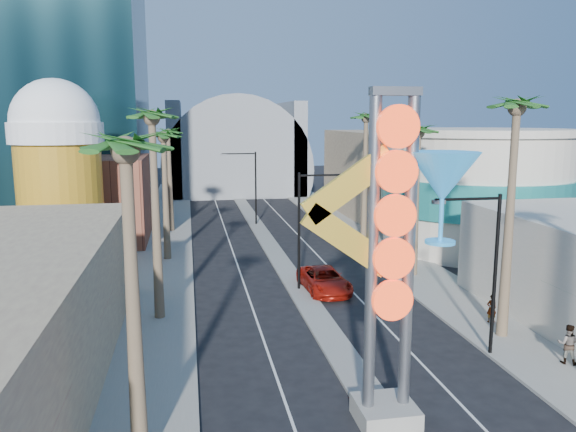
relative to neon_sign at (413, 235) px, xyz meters
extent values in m
cube|color=gray|center=(-10.32, 32.04, -7.23)|extent=(5.00, 100.00, 0.15)
cube|color=gray|center=(8.68, 32.04, -7.23)|extent=(5.00, 100.00, 0.15)
cube|color=gray|center=(-0.82, 35.04, -7.23)|extent=(1.60, 84.00, 0.15)
cube|color=brown|center=(-16.82, 35.04, -3.31)|extent=(10.00, 10.00, 8.00)
cube|color=#967961|center=(15.18, 45.04, -2.31)|extent=(10.00, 20.00, 10.00)
cylinder|color=#B67A18|center=(-17.82, 27.04, -2.31)|extent=(6.40, 6.40, 10.00)
cylinder|color=white|center=(-17.82, 27.04, 3.09)|extent=(7.00, 7.00, 1.60)
sphere|color=white|center=(-17.82, 27.04, 3.89)|extent=(6.60, 6.60, 6.60)
cylinder|color=beige|center=(17.18, 27.04, -2.31)|extent=(16.00, 16.00, 10.00)
cylinder|color=teal|center=(17.18, 27.04, -2.31)|extent=(16.60, 16.60, 3.00)
cylinder|color=beige|center=(17.18, 27.04, 2.99)|extent=(16.60, 16.60, 0.60)
cylinder|color=slate|center=(-0.82, 69.04, -3.31)|extent=(22.00, 16.00, 22.00)
cube|color=slate|center=(-9.82, 69.04, -0.31)|extent=(2.00, 16.00, 14.00)
cube|color=slate|center=(8.18, 69.04, -0.31)|extent=(2.00, 16.00, 14.00)
cube|color=gray|center=(-0.82, 0.04, -6.91)|extent=(2.20, 2.20, 0.80)
cylinder|color=slate|center=(-1.52, 0.04, -0.81)|extent=(0.44, 0.44, 12.00)
cylinder|color=slate|center=(-0.12, 0.04, -0.81)|extent=(0.44, 0.44, 12.00)
cube|color=slate|center=(-0.82, 0.04, 5.09)|extent=(1.80, 0.50, 0.30)
cylinder|color=red|center=(-0.82, -0.31, 3.89)|extent=(1.50, 0.25, 1.50)
cylinder|color=red|center=(-0.82, -0.31, 2.34)|extent=(1.50, 0.25, 1.50)
cylinder|color=red|center=(-0.82, -0.31, 0.79)|extent=(1.50, 0.25, 1.50)
cylinder|color=red|center=(-0.82, -0.31, -0.76)|extent=(1.50, 0.25, 1.50)
cylinder|color=red|center=(-0.82, -0.31, -2.31)|extent=(1.50, 0.25, 1.50)
cube|color=yellow|center=(-2.42, 0.04, 1.89)|extent=(3.47, 0.25, 2.80)
cube|color=yellow|center=(-2.42, 0.04, -0.11)|extent=(3.47, 0.25, 2.80)
cone|color=#2383C9|center=(1.08, 0.04, 2.09)|extent=(2.60, 2.60, 1.80)
cylinder|color=#2383C9|center=(1.08, 0.04, 0.49)|extent=(0.16, 0.16, 1.60)
cylinder|color=#2383C9|center=(1.08, 0.04, -0.31)|extent=(1.10, 1.10, 0.12)
cylinder|color=black|center=(-0.82, 17.04, -3.31)|extent=(0.18, 0.18, 8.00)
cube|color=black|center=(0.98, 17.04, 0.49)|extent=(3.60, 0.12, 0.12)
cube|color=slate|center=(2.58, 17.04, 0.39)|extent=(0.60, 0.25, 0.18)
cylinder|color=black|center=(-0.82, 41.04, -3.31)|extent=(0.18, 0.18, 8.00)
cube|color=black|center=(-2.62, 41.04, 0.49)|extent=(3.60, 0.12, 0.12)
cube|color=slate|center=(-4.22, 41.04, 0.39)|extent=(0.60, 0.25, 0.18)
cylinder|color=black|center=(6.38, 5.04, -3.31)|extent=(0.18, 0.18, 8.00)
cube|color=black|center=(4.76, 5.04, 0.49)|extent=(3.24, 0.12, 0.12)
cube|color=slate|center=(3.32, 5.04, 0.39)|extent=(0.60, 0.25, 0.18)
cylinder|color=brown|center=(-9.82, -0.96, -2.06)|extent=(0.40, 0.40, 10.50)
sphere|color=#1B4316|center=(-9.82, -0.96, 3.19)|extent=(2.40, 2.40, 2.40)
cylinder|color=brown|center=(-9.82, 13.04, -1.56)|extent=(0.40, 0.40, 11.50)
sphere|color=#1B4316|center=(-9.82, 13.04, 4.19)|extent=(2.40, 2.40, 2.40)
cylinder|color=brown|center=(-9.82, 27.04, -2.31)|extent=(0.40, 0.40, 10.00)
sphere|color=#1B4316|center=(-9.82, 27.04, 2.69)|extent=(2.40, 2.40, 2.40)
cylinder|color=brown|center=(-9.82, 39.04, -2.31)|extent=(0.40, 0.40, 10.00)
sphere|color=#1B4316|center=(-9.82, 39.04, 2.69)|extent=(2.40, 2.40, 2.40)
cylinder|color=brown|center=(8.18, 7.04, -1.31)|extent=(0.40, 0.40, 12.00)
sphere|color=#1B4316|center=(8.18, 7.04, 4.69)|extent=(2.40, 2.40, 2.40)
cylinder|color=brown|center=(8.18, 19.04, -2.06)|extent=(0.40, 0.40, 10.50)
sphere|color=#1B4316|center=(8.18, 19.04, 3.19)|extent=(2.40, 2.40, 2.40)
cylinder|color=brown|center=(8.18, 31.04, -1.56)|extent=(0.40, 0.40, 11.50)
sphere|color=#1B4316|center=(8.18, 31.04, 4.19)|extent=(2.40, 2.40, 2.40)
imported|color=#A8180C|center=(0.82, 16.52, -6.51)|extent=(2.98, 5.89, 1.60)
imported|color=gray|center=(8.61, 8.88, -6.35)|extent=(0.59, 0.39, 1.62)
imported|color=gray|center=(9.26, 3.29, -6.21)|extent=(1.16, 1.11, 1.90)
camera|label=1|loc=(-7.94, -18.78, 4.15)|focal=35.00mm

